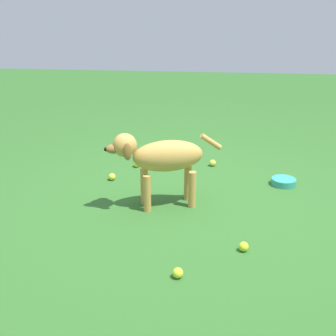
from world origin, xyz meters
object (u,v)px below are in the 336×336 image
at_px(tennis_ball_1, 213,163).
at_px(dog, 161,158).
at_px(water_bowl, 284,182).
at_px(tennis_ball_2, 137,164).
at_px(tennis_ball_0, 112,177).
at_px(tennis_ball_4, 244,247).
at_px(tennis_ball_3, 178,273).

bearing_deg(tennis_ball_1, dog, -22.76).
distance_m(dog, water_bowl, 1.25).
bearing_deg(tennis_ball_2, tennis_ball_0, -24.94).
height_order(tennis_ball_0, tennis_ball_4, same).
bearing_deg(tennis_ball_1, tennis_ball_0, -62.84).
bearing_deg(water_bowl, tennis_ball_0, -87.34).
height_order(dog, water_bowl, dog).
relative_size(tennis_ball_1, water_bowl, 0.30).
distance_m(tennis_ball_0, tennis_ball_2, 0.40).
relative_size(tennis_ball_0, tennis_ball_1, 1.00).
bearing_deg(water_bowl, tennis_ball_1, -121.72).
xyz_separation_m(tennis_ball_0, tennis_ball_3, (1.44, 0.75, 0.00)).
bearing_deg(tennis_ball_1, tennis_ball_4, 8.56).
bearing_deg(tennis_ball_3, water_bowl, 151.33).
distance_m(tennis_ball_2, water_bowl, 1.44).
height_order(tennis_ball_1, tennis_ball_4, same).
height_order(dog, tennis_ball_2, dog).
relative_size(dog, tennis_ball_0, 13.59).
distance_m(tennis_ball_1, tennis_ball_2, 0.77).
distance_m(tennis_ball_3, water_bowl, 1.72).
xyz_separation_m(tennis_ball_2, tennis_ball_4, (1.45, 1.00, 0.00)).
relative_size(tennis_ball_0, tennis_ball_3, 1.00).
distance_m(tennis_ball_4, water_bowl, 1.24).
bearing_deg(tennis_ball_1, water_bowl, 58.28).
xyz_separation_m(dog, tennis_ball_2, (-0.84, -0.36, -0.39)).
xyz_separation_m(dog, water_bowl, (-0.55, 1.05, -0.39)).
xyz_separation_m(tennis_ball_0, water_bowl, (-0.07, 1.58, -0.00)).
xyz_separation_m(tennis_ball_2, tennis_ball_3, (1.80, 0.59, 0.00)).
height_order(tennis_ball_0, tennis_ball_3, same).
bearing_deg(water_bowl, tennis_ball_4, -19.67).
relative_size(tennis_ball_3, water_bowl, 0.30).
relative_size(dog, tennis_ball_4, 13.59).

